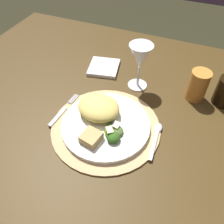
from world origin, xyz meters
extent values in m
plane|color=#2C2B19|center=(0.00, 0.00, 0.00)|extent=(6.00, 6.00, 0.00)
cube|color=#443114|center=(0.00, 0.00, 0.74)|extent=(1.42, 0.98, 0.02)
cylinder|color=#473416|center=(-0.63, 0.41, 0.37)|extent=(0.09, 0.09, 0.73)
cylinder|color=tan|center=(-0.03, -0.11, 0.75)|extent=(0.33, 0.33, 0.01)
cylinder|color=silver|center=(-0.03, -0.11, 0.76)|extent=(0.27, 0.27, 0.01)
ellipsoid|color=#EBD366|center=(-0.06, -0.08, 0.79)|extent=(0.15, 0.13, 0.05)
ellipsoid|color=#4B652D|center=(0.02, -0.13, 0.78)|extent=(0.04, 0.04, 0.01)
ellipsoid|color=#2D5918|center=(0.02, -0.16, 0.78)|extent=(0.05, 0.05, 0.02)
ellipsoid|color=#4B6C16|center=(0.00, -0.13, 0.78)|extent=(0.04, 0.05, 0.02)
ellipsoid|color=#2D5731|center=(0.00, -0.11, 0.78)|extent=(0.05, 0.04, 0.01)
ellipsoid|color=#4E7F23|center=(0.01, -0.13, 0.78)|extent=(0.05, 0.05, 0.01)
cube|color=beige|center=(0.00, -0.15, 0.79)|extent=(0.03, 0.03, 0.00)
cube|color=beige|center=(0.01, -0.12, 0.79)|extent=(0.02, 0.03, 0.00)
cube|color=tan|center=(-0.04, -0.18, 0.78)|extent=(0.06, 0.06, 0.02)
cube|color=silver|center=(-0.18, -0.13, 0.76)|extent=(0.02, 0.09, 0.00)
cube|color=silver|center=(-0.18, -0.04, 0.76)|extent=(0.01, 0.05, 0.00)
cube|color=silver|center=(-0.18, -0.04, 0.76)|extent=(0.01, 0.05, 0.00)
cube|color=silver|center=(-0.17, -0.04, 0.76)|extent=(0.01, 0.05, 0.00)
cube|color=silver|center=(-0.17, -0.04, 0.76)|extent=(0.01, 0.05, 0.00)
cube|color=silver|center=(0.13, -0.12, 0.76)|extent=(0.02, 0.10, 0.00)
ellipsoid|color=silver|center=(0.12, -0.06, 0.76)|extent=(0.02, 0.04, 0.01)
cube|color=white|center=(-0.15, 0.16, 0.76)|extent=(0.13, 0.14, 0.01)
cylinder|color=silver|center=(0.00, 0.12, 0.75)|extent=(0.07, 0.07, 0.00)
cylinder|color=silver|center=(0.00, 0.12, 0.79)|extent=(0.01, 0.01, 0.08)
cone|color=silver|center=(0.00, 0.12, 0.87)|extent=(0.08, 0.08, 0.08)
cylinder|color=orange|center=(0.20, 0.13, 0.80)|extent=(0.06, 0.06, 0.11)
camera|label=1|loc=(0.16, -0.52, 1.30)|focal=37.03mm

